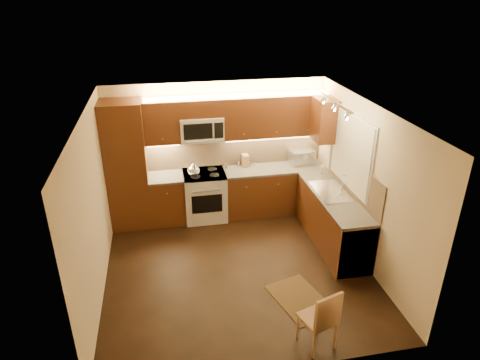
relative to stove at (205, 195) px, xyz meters
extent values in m
cube|color=black|center=(0.30, -1.68, -0.46)|extent=(4.00, 4.00, 0.01)
cube|color=beige|center=(0.30, -1.68, 2.04)|extent=(4.00, 4.00, 0.01)
cube|color=beige|center=(0.30, 0.32, 0.79)|extent=(4.00, 0.01, 2.50)
cube|color=beige|center=(0.30, -3.67, 0.79)|extent=(4.00, 0.01, 2.50)
cube|color=beige|center=(-1.70, -1.68, 0.79)|extent=(0.01, 4.00, 2.50)
cube|color=beige|center=(2.30, -1.68, 0.79)|extent=(0.01, 4.00, 2.50)
cube|color=#43210E|center=(-1.35, 0.02, 0.69)|extent=(0.70, 0.60, 2.30)
cube|color=#43210E|center=(-0.69, 0.02, -0.03)|extent=(0.62, 0.60, 0.86)
cube|color=#373432|center=(-0.69, 0.02, 0.42)|extent=(0.62, 0.60, 0.04)
cube|color=#43210E|center=(1.34, 0.02, -0.03)|extent=(1.92, 0.60, 0.86)
cube|color=#373432|center=(1.34, 0.02, 0.42)|extent=(1.92, 0.60, 0.04)
cube|color=#43210E|center=(2.00, -1.28, -0.03)|extent=(0.60, 2.00, 0.86)
cube|color=#373432|center=(2.00, -1.28, 0.42)|extent=(0.60, 2.00, 0.04)
cube|color=silver|center=(2.00, -1.98, -0.03)|extent=(0.58, 0.60, 0.84)
cube|color=tan|center=(0.65, 0.31, 0.74)|extent=(3.30, 0.02, 0.60)
cube|color=tan|center=(2.29, -1.28, 0.74)|extent=(0.02, 2.00, 0.60)
cube|color=#43210E|center=(-0.69, 0.15, 1.42)|extent=(0.62, 0.35, 0.75)
cube|color=#43210E|center=(1.34, 0.15, 1.42)|extent=(1.92, 0.35, 0.75)
cube|color=#43210E|center=(0.00, 0.15, 1.63)|extent=(0.76, 0.35, 0.31)
cube|color=#43210E|center=(2.12, -0.28, 1.42)|extent=(0.35, 0.50, 0.75)
cube|color=silver|center=(2.29, -1.12, 1.14)|extent=(0.03, 1.44, 1.24)
cube|color=silver|center=(2.27, -1.12, 1.14)|extent=(0.02, 1.36, 1.16)
cube|color=silver|center=(1.85, -1.27, 2.00)|extent=(0.04, 1.20, 0.03)
cube|color=silver|center=(1.89, 0.15, 0.57)|extent=(0.48, 0.39, 0.27)
cube|color=#A5714A|center=(0.81, 0.21, 0.56)|extent=(0.12, 0.18, 0.23)
cylinder|color=silver|center=(0.69, 0.26, 0.49)|extent=(0.06, 0.06, 0.10)
cylinder|color=olive|center=(0.44, 0.18, 0.49)|extent=(0.05, 0.05, 0.10)
cylinder|color=silver|center=(0.97, 0.17, 0.49)|extent=(0.04, 0.04, 0.09)
cylinder|color=olive|center=(0.88, 0.19, 0.49)|extent=(0.04, 0.04, 0.09)
imported|color=#B6B6BA|center=(2.14, -0.34, 0.52)|extent=(0.10, 0.10, 0.17)
cube|color=black|center=(1.03, -2.58, -0.45)|extent=(0.86, 1.07, 0.01)
camera|label=1|loc=(-0.68, -7.03, 3.59)|focal=31.69mm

